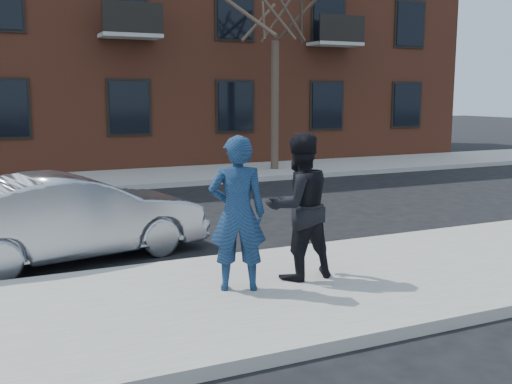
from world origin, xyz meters
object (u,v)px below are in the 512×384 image
silver_sedan (73,217)px  man_peacoat (299,206)px  man_hoodie (237,213)px  street_tree (275,3)px

silver_sedan → man_peacoat: bearing=-148.1°
silver_sedan → man_hoodie: size_ratio=2.13×
street_tree → man_hoodie: (-6.02, -11.07, -4.38)m
silver_sedan → man_hoodie: bearing=-161.5°
street_tree → man_peacoat: 12.84m
man_peacoat → street_tree: bearing=-117.3°
street_tree → man_peacoat: bearing=-114.9°
silver_sedan → man_peacoat: man_peacoat is taller
street_tree → man_peacoat: street_tree is taller
silver_sedan → man_peacoat: size_ratio=2.13×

